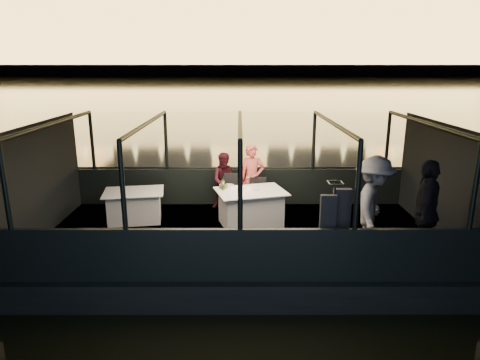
{
  "coord_description": "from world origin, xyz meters",
  "views": [
    {
      "loc": [
        -0.01,
        -8.28,
        3.89
      ],
      "look_at": [
        0.0,
        0.4,
        1.55
      ],
      "focal_mm": 32.0,
      "sensor_mm": 36.0,
      "label": 1
    }
  ],
  "objects_px": {
    "passenger_dark": "(425,218)",
    "wine_bottle": "(223,183)",
    "dining_table_central": "(251,208)",
    "chair_port_left": "(233,195)",
    "chair_port_right": "(258,196)",
    "person_woman_coral": "(252,180)",
    "dining_table_aft": "(134,204)",
    "passenger_stripe": "(373,212)",
    "coat_stand": "(333,223)",
    "person_man_maroon": "(225,179)"
  },
  "relations": [
    {
      "from": "chair_port_left",
      "to": "passenger_dark",
      "type": "relative_size",
      "value": 0.49
    },
    {
      "from": "dining_table_central",
      "to": "chair_port_left",
      "type": "height_order",
      "value": "chair_port_left"
    },
    {
      "from": "chair_port_left",
      "to": "passenger_stripe",
      "type": "relative_size",
      "value": 0.49
    },
    {
      "from": "chair_port_right",
      "to": "person_woman_coral",
      "type": "xyz_separation_m",
      "value": [
        -0.13,
        0.28,
        0.3
      ]
    },
    {
      "from": "dining_table_aft",
      "to": "chair_port_right",
      "type": "distance_m",
      "value": 2.81
    },
    {
      "from": "chair_port_left",
      "to": "person_woman_coral",
      "type": "xyz_separation_m",
      "value": [
        0.45,
        0.21,
        0.3
      ]
    },
    {
      "from": "coat_stand",
      "to": "passenger_dark",
      "type": "height_order",
      "value": "passenger_dark"
    },
    {
      "from": "chair_port_left",
      "to": "person_man_maroon",
      "type": "relative_size",
      "value": 0.66
    },
    {
      "from": "passenger_stripe",
      "to": "passenger_dark",
      "type": "relative_size",
      "value": 1.0
    },
    {
      "from": "dining_table_aft",
      "to": "person_woman_coral",
      "type": "height_order",
      "value": "person_woman_coral"
    },
    {
      "from": "passenger_dark",
      "to": "wine_bottle",
      "type": "height_order",
      "value": "passenger_dark"
    },
    {
      "from": "person_man_maroon",
      "to": "passenger_stripe",
      "type": "relative_size",
      "value": 0.74
    },
    {
      "from": "chair_port_right",
      "to": "passenger_stripe",
      "type": "bearing_deg",
      "value": -46.18
    },
    {
      "from": "chair_port_right",
      "to": "person_man_maroon",
      "type": "relative_size",
      "value": 0.61
    },
    {
      "from": "person_woman_coral",
      "to": "coat_stand",
      "type": "bearing_deg",
      "value": -75.75
    },
    {
      "from": "coat_stand",
      "to": "person_man_maroon",
      "type": "distance_m",
      "value": 3.88
    },
    {
      "from": "passenger_stripe",
      "to": "wine_bottle",
      "type": "relative_size",
      "value": 6.56
    },
    {
      "from": "person_woman_coral",
      "to": "passenger_dark",
      "type": "distance_m",
      "value": 4.06
    },
    {
      "from": "chair_port_left",
      "to": "person_man_maroon",
      "type": "height_order",
      "value": "person_man_maroon"
    },
    {
      "from": "wine_bottle",
      "to": "passenger_stripe",
      "type": "bearing_deg",
      "value": -31.91
    },
    {
      "from": "dining_table_central",
      "to": "passenger_dark",
      "type": "relative_size",
      "value": 0.77
    },
    {
      "from": "chair_port_right",
      "to": "passenger_dark",
      "type": "bearing_deg",
      "value": -40.01
    },
    {
      "from": "chair_port_left",
      "to": "passenger_dark",
      "type": "height_order",
      "value": "passenger_dark"
    },
    {
      "from": "dining_table_aft",
      "to": "passenger_stripe",
      "type": "distance_m",
      "value": 5.1
    },
    {
      "from": "person_woman_coral",
      "to": "passenger_dark",
      "type": "height_order",
      "value": "passenger_dark"
    },
    {
      "from": "chair_port_right",
      "to": "coat_stand",
      "type": "distance_m",
      "value": 3.18
    },
    {
      "from": "person_woman_coral",
      "to": "wine_bottle",
      "type": "distance_m",
      "value": 1.06
    },
    {
      "from": "chair_port_right",
      "to": "person_man_maroon",
      "type": "height_order",
      "value": "person_man_maroon"
    },
    {
      "from": "dining_table_aft",
      "to": "chair_port_left",
      "type": "relative_size",
      "value": 1.42
    },
    {
      "from": "dining_table_central",
      "to": "coat_stand",
      "type": "relative_size",
      "value": 0.89
    },
    {
      "from": "chair_port_left",
      "to": "person_woman_coral",
      "type": "distance_m",
      "value": 0.58
    },
    {
      "from": "wine_bottle",
      "to": "dining_table_central",
      "type": "bearing_deg",
      "value": -10.26
    },
    {
      "from": "chair_port_right",
      "to": "wine_bottle",
      "type": "distance_m",
      "value": 1.06
    },
    {
      "from": "dining_table_aft",
      "to": "coat_stand",
      "type": "relative_size",
      "value": 0.8
    },
    {
      "from": "dining_table_central",
      "to": "person_woman_coral",
      "type": "relative_size",
      "value": 0.91
    },
    {
      "from": "person_man_maroon",
      "to": "passenger_dark",
      "type": "relative_size",
      "value": 0.73
    },
    {
      "from": "dining_table_central",
      "to": "person_woman_coral",
      "type": "height_order",
      "value": "person_woman_coral"
    },
    {
      "from": "passenger_stripe",
      "to": "wine_bottle",
      "type": "height_order",
      "value": "passenger_stripe"
    },
    {
      "from": "chair_port_left",
      "to": "coat_stand",
      "type": "xyz_separation_m",
      "value": [
        1.67,
        -3.02,
        0.45
      ]
    },
    {
      "from": "chair_port_right",
      "to": "person_woman_coral",
      "type": "bearing_deg",
      "value": 118.08
    },
    {
      "from": "chair_port_right",
      "to": "wine_bottle",
      "type": "bearing_deg",
      "value": -142.54
    },
    {
      "from": "passenger_stripe",
      "to": "wine_bottle",
      "type": "xyz_separation_m",
      "value": [
        -2.74,
        1.71,
        0.06
      ]
    },
    {
      "from": "dining_table_aft",
      "to": "wine_bottle",
      "type": "xyz_separation_m",
      "value": [
        1.99,
        -0.12,
        0.53
      ]
    },
    {
      "from": "dining_table_central",
      "to": "person_woman_coral",
      "type": "distance_m",
      "value": 1.0
    },
    {
      "from": "dining_table_aft",
      "to": "chair_port_left",
      "type": "distance_m",
      "value": 2.25
    },
    {
      "from": "chair_port_left",
      "to": "person_woman_coral",
      "type": "height_order",
      "value": "person_woman_coral"
    },
    {
      "from": "dining_table_aft",
      "to": "person_woman_coral",
      "type": "bearing_deg",
      "value": 14.8
    },
    {
      "from": "passenger_stripe",
      "to": "dining_table_central",
      "type": "bearing_deg",
      "value": 74.54
    },
    {
      "from": "dining_table_central",
      "to": "coat_stand",
      "type": "bearing_deg",
      "value": -60.98
    },
    {
      "from": "dining_table_central",
      "to": "wine_bottle",
      "type": "xyz_separation_m",
      "value": [
        -0.6,
        0.11,
        0.53
      ]
    }
  ]
}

